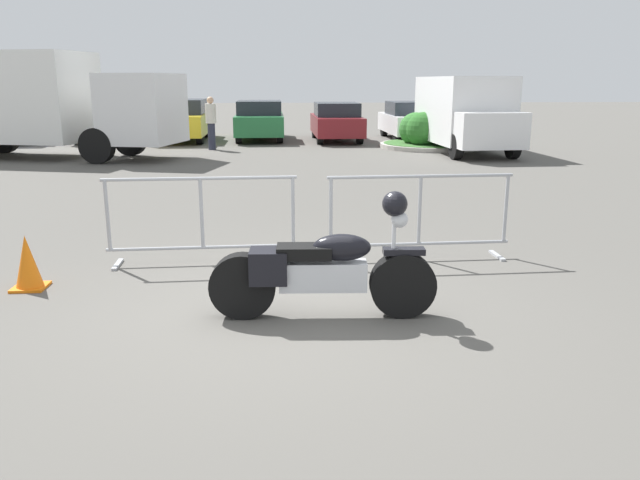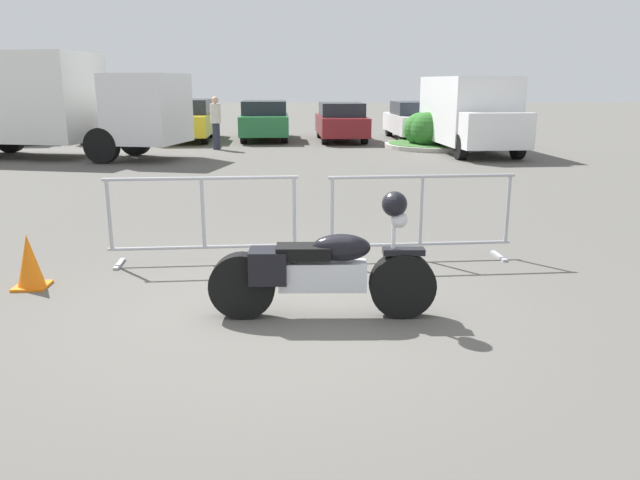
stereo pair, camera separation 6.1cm
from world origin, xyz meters
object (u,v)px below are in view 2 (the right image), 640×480
Objects in this scene: delivery_van at (470,112)px; pedestrian at (216,121)px; box_truck at (37,100)px; parked_car_blue at (33,121)px; parked_car_silver at (112,121)px; crowd_barrier_near at (203,219)px; parked_car_maroon at (341,122)px; traffic_cone at (29,262)px; parked_car_yellow at (188,120)px; parked_car_white at (414,120)px; motorcycle at (322,270)px; crowd_barrier_far at (421,216)px; parked_car_green at (265,120)px.

delivery_van is 8.07m from pedestrian.
box_truck is 1.58× the size of delivery_van.
parked_car_blue reaches higher than parked_car_silver.
crowd_barrier_near is at bearing 172.42° from pedestrian.
traffic_cone is (-4.89, -16.83, -0.42)m from parked_car_maroon.
box_truck reaches higher than parked_car_yellow.
delivery_van is 15.78m from parked_car_blue.
pedestrian reaches higher than crowd_barrier_near.
delivery_van is at bearing -107.78° from parked_car_blue.
parked_car_silver is at bearing 88.92° from parked_car_white.
parked_car_yellow reaches higher than parked_car_blue.
motorcycle is at bearing -153.01° from parked_car_blue.
delivery_van reaches higher than traffic_cone.
pedestrian is at bearing -129.85° from parked_car_silver.
motorcycle is 19.77m from parked_car_silver.
parked_car_yellow is (-5.26, 16.40, 0.22)m from crowd_barrier_far.
crowd_barrier_far is 14.37m from box_truck.
parked_car_maroon is at bearing 73.81° from traffic_cone.
motorcycle is 15.31m from pedestrian.
parked_car_silver reaches higher than crowd_barrier_far.
crowd_barrier_near reaches higher than traffic_cone.
crowd_barrier_far is at bearing 177.88° from parked_car_maroon.
parked_car_silver is 17.92m from traffic_cone.
motorcycle reaches higher than traffic_cone.
crowd_barrier_far is 0.55× the size of parked_car_white.
parked_car_silver is 2.87m from parked_car_yellow.
traffic_cone is (0.82, -17.24, -0.48)m from parked_car_yellow.
pedestrian is (7.09, -3.43, 0.18)m from parked_car_blue.
parked_car_blue reaches higher than traffic_cone.
parked_car_maroon is (3.12, 15.99, 0.16)m from crowd_barrier_near.
crowd_barrier_near is 0.51× the size of parked_car_yellow.
crowd_barrier_near is 0.46× the size of delivery_van.
delivery_van is at bearing -138.47° from parked_car_maroon.
box_truck is (-6.10, 11.34, 1.08)m from crowd_barrier_near.
parked_car_maroon is 2.91m from parked_car_white.
parked_car_yellow is at bearing 107.77° from crowd_barrier_far.
parked_car_maroon is at bearing -101.83° from parked_car_green.
parked_car_blue is 2.86m from parked_car_silver.
motorcycle is 18.70m from parked_car_yellow.
crowd_barrier_far is 12.65m from delivery_van.
parked_car_blue is 1.03× the size of parked_car_silver.
parked_car_yellow reaches higher than motorcycle.
crowd_barrier_far is at bearing -147.10° from parked_car_blue.
box_truck reaches higher than motorcycle.
delivery_van is 1.17× the size of parked_car_green.
parked_car_green is 2.56× the size of pedestrian.
parked_car_blue reaches higher than parked_car_white.
traffic_cone is at bearing 164.14° from motorcycle.
pedestrian is at bearing 102.26° from motorcycle.
delivery_van is at bearing -111.76° from pedestrian.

